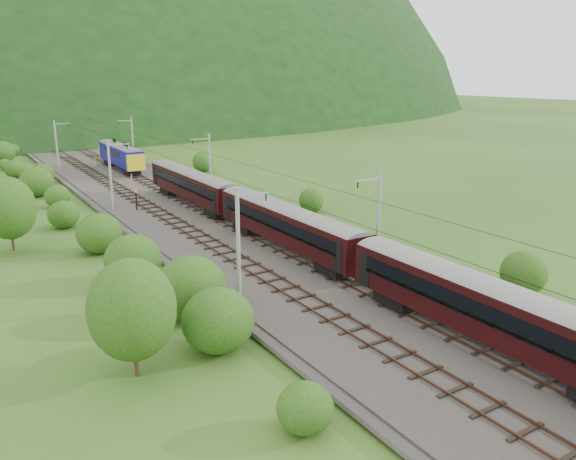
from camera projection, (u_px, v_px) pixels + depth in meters
ground at (313, 287)px, 42.30m from camera, size 600.00×600.00×0.00m
railbed at (250, 251)px, 50.42m from camera, size 14.00×220.00×0.30m
track_left at (226, 253)px, 49.14m from camera, size 2.40×220.00×0.27m
track_right at (273, 244)px, 51.59m from camera, size 2.40×220.00×0.27m
catenary_left at (111, 173)px, 64.08m from camera, size 2.54×192.28×8.00m
catenary_right at (209, 164)px, 70.33m from camera, size 2.54×192.28×8.00m
overhead_wires at (249, 174)px, 48.54m from camera, size 4.83×198.00×0.03m
train at (286, 219)px, 48.87m from camera, size 2.77×112.20×4.80m
hazard_post_near at (95, 162)px, 94.09m from camera, size 0.16×0.16×1.52m
hazard_post_far at (132, 179)px, 79.66m from camera, size 0.15×0.15×1.38m
signal at (136, 199)px, 64.34m from camera, size 0.25×0.25×2.30m
vegetation_left at (78, 230)px, 48.14m from camera, size 14.20×146.74×6.79m
vegetation_right at (360, 218)px, 56.73m from camera, size 4.90×91.86×2.97m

